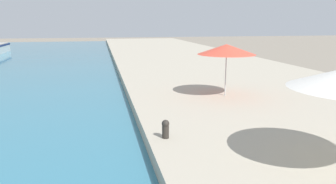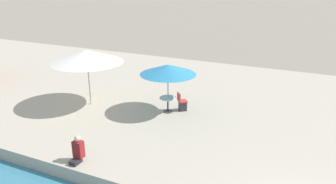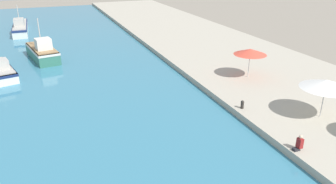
% 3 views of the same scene
% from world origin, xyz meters
% --- Properties ---
extents(quay_promenade, '(16.00, 90.00, 0.55)m').
position_xyz_m(quay_promenade, '(8.00, 37.00, 0.27)').
color(quay_promenade, '#B2A893').
rests_on(quay_promenade, ground_plane).
extents(cafe_umbrella_striped, '(3.10, 3.10, 2.78)m').
position_xyz_m(cafe_umbrella_striped, '(5.13, 20.16, 3.06)').
color(cafe_umbrella_striped, '#B7B7B7').
rests_on(cafe_umbrella_striped, quay_promenade).
extents(mooring_bollard, '(0.26, 0.26, 0.65)m').
position_xyz_m(mooring_bollard, '(0.63, 14.25, 0.90)').
color(mooring_bollard, '#2D2823').
rests_on(mooring_bollard, quay_promenade).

